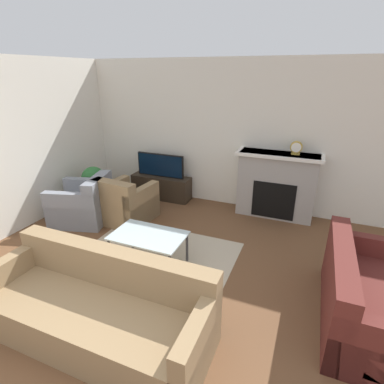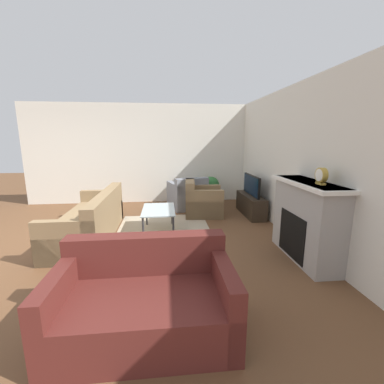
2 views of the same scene
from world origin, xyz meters
TOP-DOWN VIEW (x-y plane):
  - ground_plane at (0.00, 0.00)m, footprint 20.00×20.00m
  - wall_back at (0.00, 4.54)m, footprint 8.81×0.06m
  - wall_left at (-2.94, 2.25)m, footprint 0.06×7.51m
  - area_rug at (-0.43, 2.21)m, footprint 2.17×1.81m
  - fireplace at (0.92, 4.30)m, footprint 1.44×0.47m
  - tv_stand at (-1.37, 4.25)m, footprint 1.23×0.36m
  - tv at (-1.37, 4.25)m, footprint 1.00×0.06m
  - couch_sectional at (-0.29, 0.90)m, footprint 2.28×0.86m
  - couch_loveseat at (2.18, 2.05)m, footprint 0.94×1.59m
  - armchair_by_window at (-2.14, 2.82)m, footprint 1.08×1.04m
  - armchair_accent at (-1.45, 3.10)m, footprint 0.86×0.91m
  - coffee_table at (-0.43, 2.11)m, footprint 0.97×0.61m
  - potted_plant at (-2.43, 3.48)m, footprint 0.46×0.46m
  - mantel_clock at (1.17, 4.30)m, footprint 0.20×0.07m

SIDE VIEW (x-z plane):
  - ground_plane at x=0.00m, z-range 0.00..0.00m
  - area_rug at x=-0.43m, z-range 0.00..0.00m
  - tv_stand at x=-1.37m, z-range 0.00..0.48m
  - couch_loveseat at x=2.18m, z-range -0.12..0.70m
  - couch_sectional at x=-0.29m, z-range -0.12..0.70m
  - armchair_by_window at x=-2.14m, z-range -0.11..0.71m
  - armchair_accent at x=-1.45m, z-range -0.11..0.71m
  - coffee_table at x=-0.43m, z-range 0.18..0.63m
  - potted_plant at x=-2.43m, z-range 0.09..0.85m
  - fireplace at x=0.92m, z-range 0.03..1.20m
  - tv at x=-1.37m, z-range 0.48..0.94m
  - mantel_clock at x=1.17m, z-range 1.17..1.40m
  - wall_back at x=0.00m, z-range 0.00..2.70m
  - wall_left at x=-2.94m, z-range 0.00..2.70m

